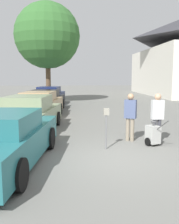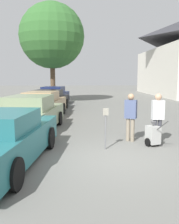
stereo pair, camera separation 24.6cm
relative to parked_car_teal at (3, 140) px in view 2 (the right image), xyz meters
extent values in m
plane|color=slate|center=(3.01, 0.26, -0.68)|extent=(120.00, 120.00, 0.00)
cube|color=#23666B|center=(0.00, 0.04, -0.11)|extent=(2.45, 5.15, 0.76)
cylinder|color=black|center=(1.09, 1.45, -0.33)|extent=(0.27, 0.72, 0.71)
cylinder|color=black|center=(0.71, -1.60, -0.33)|extent=(0.27, 0.72, 0.71)
cube|color=gray|center=(0.00, 4.06, -0.10)|extent=(2.49, 5.11, 0.81)
cube|color=gray|center=(-0.02, 3.86, 0.59)|extent=(1.91, 2.26, 0.57)
cylinder|color=black|center=(-0.72, 5.69, -0.35)|extent=(0.26, 0.68, 0.67)
cylinder|color=black|center=(1.11, 5.46, -0.35)|extent=(0.26, 0.68, 0.67)
cylinder|color=black|center=(0.73, 2.43, -0.35)|extent=(0.26, 0.68, 0.67)
cube|color=tan|center=(0.00, 7.57, -0.07)|extent=(2.44, 5.27, 0.84)
cube|color=tan|center=(-0.02, 7.37, 0.60)|extent=(1.86, 2.32, 0.49)
cylinder|color=black|center=(-0.69, 9.24, -0.33)|extent=(0.27, 0.72, 0.70)
cylinder|color=black|center=(1.09, 9.02, -0.33)|extent=(0.27, 0.72, 0.70)
cylinder|color=black|center=(-1.08, 6.12, -0.33)|extent=(0.27, 0.72, 0.70)
cylinder|color=black|center=(0.70, 5.90, -0.33)|extent=(0.27, 0.72, 0.70)
cube|color=black|center=(0.00, 10.53, -0.10)|extent=(2.57, 5.45, 0.78)
cube|color=black|center=(-0.02, 10.32, 0.53)|extent=(1.96, 2.40, 0.49)
cylinder|color=black|center=(-0.73, 12.26, -0.34)|extent=(0.26, 0.71, 0.69)
cylinder|color=black|center=(1.15, 12.03, -0.34)|extent=(0.26, 0.71, 0.69)
cylinder|color=black|center=(-1.14, 9.04, -0.34)|extent=(0.26, 0.71, 0.69)
cylinder|color=black|center=(0.74, 8.80, -0.34)|extent=(0.26, 0.71, 0.69)
cube|color=#19234C|center=(0.00, 14.40, -0.08)|extent=(2.44, 5.25, 0.82)
cube|color=#19234C|center=(-0.02, 14.20, 0.59)|extent=(1.86, 2.31, 0.52)
cylinder|color=black|center=(-0.69, 16.07, -0.33)|extent=(0.27, 0.72, 0.70)
cylinder|color=black|center=(1.09, 15.85, -0.33)|extent=(0.27, 0.72, 0.70)
cylinder|color=black|center=(-1.08, 12.95, -0.33)|extent=(0.27, 0.72, 0.70)
cylinder|color=black|center=(0.70, 12.73, -0.33)|extent=(0.27, 0.72, 0.70)
cylinder|color=slate|center=(2.90, 1.28, -0.12)|extent=(0.05, 0.05, 1.12)
cube|color=gray|center=(2.90, 1.28, 0.55)|extent=(0.18, 0.09, 0.22)
cylinder|color=gray|center=(4.00, 2.22, -0.26)|extent=(0.14, 0.14, 0.85)
cylinder|color=gray|center=(3.85, 2.29, -0.26)|extent=(0.14, 0.14, 0.85)
cube|color=#4C597F|center=(3.92, 2.26, 0.50)|extent=(0.47, 0.39, 0.67)
sphere|color=tan|center=(3.92, 2.26, 0.95)|extent=(0.23, 0.23, 0.23)
cylinder|color=#3F3F47|center=(4.91, 1.96, -0.25)|extent=(0.14, 0.14, 0.86)
cylinder|color=#3F3F47|center=(4.74, 1.95, -0.25)|extent=(0.14, 0.14, 0.86)
cube|color=silver|center=(4.82, 1.96, 0.51)|extent=(0.43, 0.23, 0.68)
sphere|color=tan|center=(4.82, 1.96, 0.97)|extent=(0.23, 0.23, 0.23)
cube|color=#B2B2AD|center=(4.57, 1.61, -0.30)|extent=(0.48, 0.53, 0.60)
cone|color=#59595B|center=(4.57, 1.61, 0.08)|extent=(0.18, 0.18, 0.16)
cylinder|color=#4C4C4C|center=(4.72, 1.17, 0.10)|extent=(0.22, 0.57, 0.43)
cylinder|color=black|center=(4.37, 1.54, -0.54)|extent=(0.14, 0.28, 0.28)
cylinder|color=black|center=(4.77, 1.68, -0.54)|extent=(0.14, 0.28, 0.28)
cylinder|color=brown|center=(-0.27, 16.52, 1.06)|extent=(0.44, 0.44, 3.49)
sphere|color=#33662D|center=(-0.27, 16.52, 5.27)|extent=(5.81, 5.81, 5.81)
camera|label=1|loc=(1.77, -6.58, 1.67)|focal=40.00mm
camera|label=2|loc=(2.02, -6.59, 1.67)|focal=40.00mm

